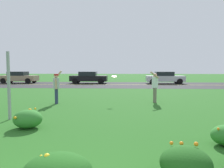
# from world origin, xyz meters

# --- Properties ---
(ground_plane) EXTENTS (120.00, 120.00, 0.00)m
(ground_plane) POSITION_xyz_m (0.00, 11.21, 0.00)
(ground_plane) COLOR #26601E
(highway_strip) EXTENTS (120.00, 9.21, 0.01)m
(highway_strip) POSITION_xyz_m (0.00, 22.41, 0.00)
(highway_strip) COLOR #2D2D30
(highway_strip) RESTS_ON ground
(highway_center_stripe) EXTENTS (120.00, 0.16, 0.00)m
(highway_center_stripe) POSITION_xyz_m (0.00, 22.41, 0.01)
(highway_center_stripe) COLOR yellow
(highway_center_stripe) RESTS_ON ground
(daylily_clump_front_right) EXTENTS (0.89, 0.78, 0.58)m
(daylily_clump_front_right) POSITION_xyz_m (-1.90, 4.50, 0.29)
(daylily_clump_front_right) COLOR #337F2D
(daylily_clump_front_right) RESTS_ON ground
(daylily_clump_mid_right) EXTENTS (0.85, 0.84, 0.60)m
(daylily_clump_mid_right) POSITION_xyz_m (2.10, 1.60, 0.28)
(daylily_clump_mid_right) COLOR #1E5619
(daylily_clump_mid_right) RESTS_ON ground
(sign_post_near_path) EXTENTS (0.07, 0.10, 2.45)m
(sign_post_near_path) POSITION_xyz_m (-3.05, 5.57, 1.23)
(sign_post_near_path) COLOR #93969B
(sign_post_near_path) RESTS_ON ground
(person_thrower_red_cap_gray_shirt) EXTENTS (0.43, 0.52, 1.74)m
(person_thrower_red_cap_gray_shirt) POSITION_xyz_m (-2.44, 9.11, 0.95)
(person_thrower_red_cap_gray_shirt) COLOR #B2B2B7
(person_thrower_red_cap_gray_shirt) RESTS_ON ground
(person_catcher_white_shirt) EXTENTS (0.50, 0.53, 1.70)m
(person_catcher_white_shirt) POSITION_xyz_m (2.75, 9.80, 0.95)
(person_catcher_white_shirt) COLOR silver
(person_catcher_white_shirt) RESTS_ON ground
(frisbee_orange) EXTENTS (0.26, 0.25, 0.11)m
(frisbee_orange) POSITION_xyz_m (0.56, 9.56, 1.42)
(frisbee_orange) COLOR orange
(car_tan_leftmost) EXTENTS (4.50, 2.00, 1.45)m
(car_tan_leftmost) POSITION_xyz_m (-12.10, 24.49, 0.74)
(car_tan_leftmost) COLOR #937F60
(car_tan_leftmost) RESTS_ON ground
(car_black_center_left) EXTENTS (4.50, 2.00, 1.45)m
(car_black_center_left) POSITION_xyz_m (-3.25, 24.49, 0.74)
(car_black_center_left) COLOR black
(car_black_center_left) RESTS_ON ground
(car_silver_center_right) EXTENTS (4.50, 2.00, 1.45)m
(car_silver_center_right) POSITION_xyz_m (6.05, 24.49, 0.74)
(car_silver_center_right) COLOR #B7BABF
(car_silver_center_right) RESTS_ON ground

